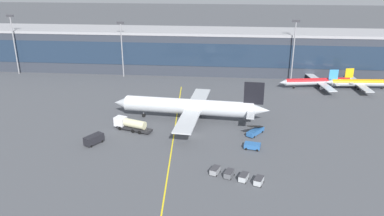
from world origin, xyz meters
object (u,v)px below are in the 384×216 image
at_px(baggage_cart_1, 229,174).
at_px(commuter_jet_near, 361,83).
at_px(crew_van, 94,139).
at_px(fuel_tanker, 131,124).
at_px(main_airliner, 190,107).
at_px(pushback_tug, 253,146).
at_px(baggage_cart_2, 244,177).
at_px(baggage_cart_3, 259,181).
at_px(belt_loader, 255,131).
at_px(commuter_jet_far, 318,81).
at_px(baggage_cart_0, 215,170).

xyz_separation_m(baggage_cart_1, commuter_jet_near, (46.40, 65.23, 1.57)).
bearing_deg(crew_van, fuel_tanker, 52.28).
relative_size(main_airliner, pushback_tug, 10.74).
xyz_separation_m(main_airliner, baggage_cart_1, (11.35, -30.45, -3.37)).
relative_size(baggage_cart_2, baggage_cart_3, 1.00).
distance_m(crew_van, baggage_cart_3, 42.23).
bearing_deg(baggage_cart_2, belt_loader, 80.77).
bearing_deg(commuter_jet_near, pushback_tug, -128.38).
height_order(commuter_jet_far, commuter_jet_near, commuter_jet_near).
relative_size(main_airliner, baggage_cart_1, 14.86).
height_order(crew_van, baggage_cart_1, crew_van).
distance_m(pushback_tug, baggage_cart_3, 15.96).
height_order(fuel_tanker, baggage_cart_2, fuel_tanker).
distance_m(baggage_cart_2, baggage_cart_3, 3.20).
relative_size(baggage_cart_3, commuter_jet_far, 0.11).
distance_m(pushback_tug, baggage_cart_0, 15.30).
height_order(baggage_cart_1, commuter_jet_far, commuter_jet_far).
bearing_deg(baggage_cart_1, baggage_cart_0, 159.73).
height_order(pushback_tug, baggage_cart_2, baggage_cart_2).
height_order(fuel_tanker, baggage_cart_1, fuel_tanker).
height_order(pushback_tug, commuter_jet_far, commuter_jet_far).
height_order(crew_van, commuter_jet_far, commuter_jet_far).
height_order(main_airliner, baggage_cart_3, main_airliner).
relative_size(baggage_cart_1, baggage_cart_3, 1.00).
xyz_separation_m(baggage_cart_2, commuter_jet_near, (43.40, 66.33, 1.57)).
height_order(fuel_tanker, commuter_jet_near, commuter_jet_near).
bearing_deg(fuel_tanker, baggage_cart_0, -41.74).
distance_m(main_airliner, commuter_jet_near, 67.44).
relative_size(crew_van, commuter_jet_far, 0.19).
xyz_separation_m(belt_loader, crew_van, (-40.20, -9.29, 0.32)).
xyz_separation_m(pushback_tug, baggage_cart_0, (-8.63, -12.63, -0.07)).
bearing_deg(fuel_tanker, commuter_jet_near, 30.70).
xyz_separation_m(baggage_cart_0, baggage_cart_3, (9.01, -3.33, 0.00)).
bearing_deg(baggage_cart_1, crew_van, 158.80).
relative_size(baggage_cart_2, commuter_jet_near, 0.12).
bearing_deg(commuter_jet_far, crew_van, -141.21).
height_order(pushback_tug, baggage_cart_0, baggage_cart_0).
bearing_deg(baggage_cart_1, baggage_cart_3, -20.27).
bearing_deg(fuel_tanker, pushback_tug, -14.44).
xyz_separation_m(main_airliner, pushback_tug, (16.98, -16.71, -3.30)).
relative_size(fuel_tanker, commuter_jet_near, 0.43).
relative_size(belt_loader, crew_van, 1.20).
height_order(fuel_tanker, baggage_cart_3, fuel_tanker).
relative_size(belt_loader, baggage_cart_2, 2.14).
distance_m(belt_loader, baggage_cart_1, 23.26).
xyz_separation_m(crew_van, baggage_cart_1, (33.40, -12.95, -0.53)).
bearing_deg(pushback_tug, belt_loader, 82.16).
bearing_deg(baggage_cart_3, crew_van, 158.94).
distance_m(crew_van, baggage_cart_2, 39.03).
bearing_deg(pushback_tug, baggage_cart_1, -112.26).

